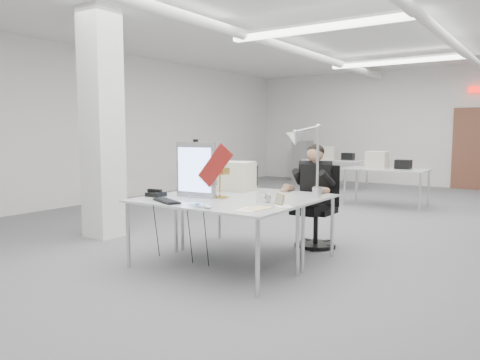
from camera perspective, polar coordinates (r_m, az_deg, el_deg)
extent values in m
cube|color=#5D5D60|center=(7.21, 8.72, -6.19)|extent=(10.00, 14.00, 0.02)
cube|color=white|center=(7.25, 9.15, 19.52)|extent=(10.00, 14.00, 0.02)
cube|color=silver|center=(13.72, 21.61, 5.98)|extent=(10.00, 0.02, 3.20)
cube|color=silver|center=(10.25, -17.47, 6.26)|extent=(0.02, 14.00, 3.20)
cube|color=white|center=(6.88, -16.48, 6.55)|extent=(0.45, 0.45, 3.20)
cube|color=brown|center=(13.44, 26.45, 3.44)|extent=(0.95, 0.08, 2.10)
cube|color=red|center=(13.44, 26.73, 9.83)|extent=(0.32, 0.06, 0.16)
cylinder|color=silver|center=(7.79, 0.72, 17.22)|extent=(0.16, 13.60, 0.16)
cylinder|color=silver|center=(6.75, 20.55, 18.61)|extent=(0.16, 13.60, 0.16)
cube|color=white|center=(7.20, 9.11, 17.74)|extent=(2.80, 0.14, 0.08)
cube|color=white|center=(10.90, 18.33, 13.48)|extent=(2.80, 0.14, 0.08)
cube|color=silver|center=(4.97, -3.67, -2.84)|extent=(1.80, 0.90, 0.02)
cube|color=silver|center=(5.70, 1.89, -1.69)|extent=(1.80, 0.90, 0.02)
cube|color=silver|center=(9.82, 17.42, 1.27)|extent=(1.60, 0.80, 0.02)
cube|color=silver|center=(12.56, 11.58, 2.40)|extent=(1.60, 0.80, 0.02)
cube|color=gray|center=(14.59, 7.60, 2.39)|extent=(0.45, 0.55, 1.20)
cube|color=#A8A8AC|center=(5.31, -5.40, 1.26)|extent=(0.51, 0.10, 0.63)
cube|color=maroon|center=(5.10, -3.03, 1.78)|extent=(0.46, 0.04, 0.49)
cube|color=black|center=(5.01, -8.95, -2.55)|extent=(0.45, 0.31, 0.02)
imported|color=#BBBABF|center=(4.67, -5.26, -3.13)|extent=(0.33, 0.25, 0.02)
ellipsoid|color=silver|center=(4.53, -3.94, -3.30)|extent=(0.10, 0.07, 0.04)
cube|color=black|center=(5.46, -10.20, -1.73)|extent=(0.20, 0.18, 0.05)
cube|color=olive|center=(5.61, -6.42, -1.09)|extent=(0.16, 0.04, 0.12)
cube|color=#A88448|center=(4.75, 4.86, -2.40)|extent=(0.15, 0.10, 0.12)
cylinder|color=#A2A1A6|center=(4.92, 3.25, -2.18)|extent=(0.12, 0.06, 0.11)
cube|color=white|center=(4.47, 1.11, -3.63)|extent=(0.22, 0.30, 0.01)
cube|color=#F5D292|center=(4.54, 2.21, -3.47)|extent=(0.21, 0.27, 0.01)
cube|color=white|center=(4.68, 5.31, -3.20)|extent=(0.25, 0.25, 0.01)
cube|color=beige|center=(5.90, -0.33, 0.48)|extent=(0.44, 0.43, 0.36)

